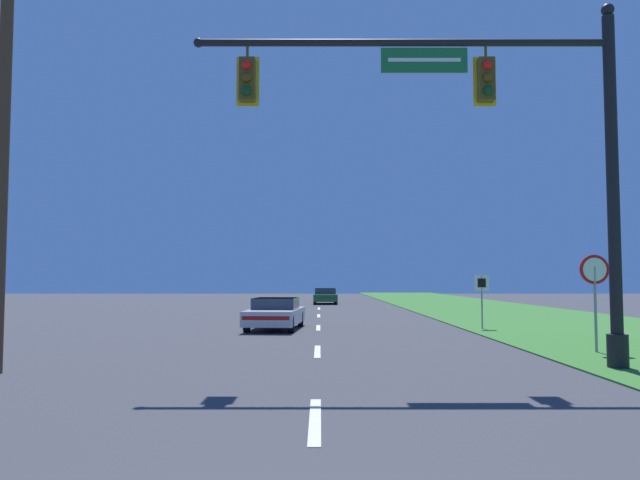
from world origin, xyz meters
The scene contains 8 objects.
grass_verge_right centered at (10.50, 30.00, 0.02)m, with size 10.00×110.00×0.04m.
road_center_line centered at (0.00, 22.00, 0.01)m, with size 0.16×34.80×0.01m.
signal_mast centered at (4.18, 10.76, 4.82)m, with size 9.33×0.47×7.93m.
car_ahead centered at (-1.64, 21.37, 0.60)m, with size 2.18×4.53×1.19m.
far_car centered at (0.48, 46.15, 0.60)m, with size 1.82×4.57×1.19m.
stop_sign centered at (7.18, 13.56, 1.86)m, with size 0.76×0.07×2.50m.
route_sign_post centered at (6.25, 21.25, 1.53)m, with size 0.55×0.06×2.03m.
utility_pole_near centered at (-6.52, 10.17, 5.56)m, with size 1.80×0.26×10.79m.
Camera 1 is at (0.07, -2.60, 1.91)m, focal length 35.00 mm.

